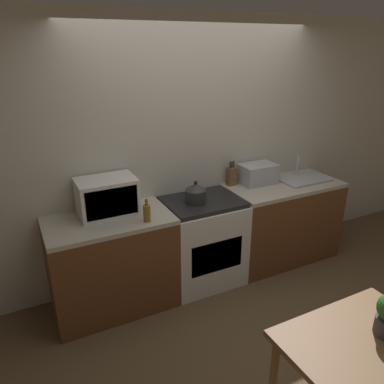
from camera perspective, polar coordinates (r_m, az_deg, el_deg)
ground_plane at (r=3.57m, az=9.26°, el=-19.12°), size 16.00×16.00×0.00m
wall_back at (r=3.83m, az=0.37°, el=6.27°), size 10.00×0.06×2.60m
counter_left_run at (r=3.55m, az=-12.04°, el=-10.57°), size 1.10×0.62×0.90m
counter_right_run at (r=4.36m, az=13.40°, el=-4.34°), size 1.27×0.62×0.90m
stove_range at (r=3.84m, az=1.54°, el=-7.50°), size 0.76×0.62×0.90m
kettle at (r=3.56m, az=0.54°, el=-0.16°), size 0.20×0.20×0.22m
microwave at (r=3.38m, az=-12.81°, el=-0.65°), size 0.51×0.34×0.33m
bottle at (r=3.20m, az=-6.89°, el=-3.17°), size 0.06×0.06×0.21m
knife_block at (r=4.02m, az=6.03°, el=2.43°), size 0.09×0.07×0.26m
toaster_oven at (r=4.11m, az=10.00°, el=2.75°), size 0.38×0.26×0.21m
sink_basin at (r=4.36m, az=16.65°, el=1.97°), size 0.56×0.34×0.24m
dining_table at (r=2.54m, az=25.60°, el=-22.14°), size 0.93×0.78×0.74m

